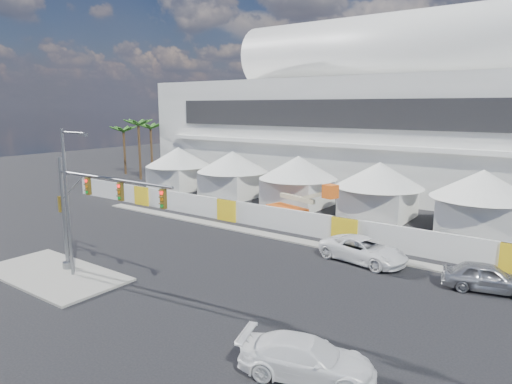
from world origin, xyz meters
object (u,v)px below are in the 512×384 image
Objects in this scene: sedan_silver at (487,277)px; traffic_mast at (84,211)px; streetlight_median at (69,193)px; boom_lift at (294,209)px; pickup_near at (307,358)px; pickup_curb at (363,250)px.

traffic_mast is (-20.73, -12.39, 3.43)m from sedan_silver.
traffic_mast is 1.14× the size of streetlight_median.
streetlight_median reaches higher than boom_lift.
sedan_silver is 0.54× the size of streetlight_median.
pickup_near is 16.93m from traffic_mast.
streetlight_median is at bearing 106.94° from sedan_silver.
streetlight_median is 1.10× the size of boom_lift.
boom_lift reaches higher than pickup_near.
pickup_curb is at bearing 45.13° from traffic_mast.
streetlight_median reaches higher than pickup_near.
pickup_near is at bearing 148.77° from sedan_silver.
pickup_curb is 1.12× the size of pickup_near.
streetlight_median is (-13.55, -13.44, 4.56)m from pickup_curb.
pickup_near is 25.25m from boom_lift.
boom_lift is at bearing 81.46° from traffic_mast.
sedan_silver reaches higher than pickup_near.
pickup_curb is 18.57m from traffic_mast.
pickup_near is 0.65× the size of boom_lift.
traffic_mast reaches higher than pickup_curb.
pickup_curb is 19.62m from streetlight_median.
sedan_silver is 0.90× the size of pickup_near.
traffic_mast is (-12.88, -12.94, 3.41)m from pickup_curb.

